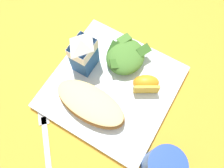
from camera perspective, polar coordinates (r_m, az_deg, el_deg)
ground at (r=0.55m, az=0.00°, el=-1.02°), size 3.00×3.00×0.00m
white_plate at (r=0.55m, az=0.00°, el=-0.72°), size 0.28×0.28×0.02m
cheesy_pizza_bread at (r=0.51m, az=-5.40°, el=-5.00°), size 0.08×0.17×0.04m
green_salad_pile at (r=0.55m, az=3.36°, el=6.93°), size 0.10×0.09×0.04m
milk_carton at (r=0.51m, az=-7.20°, el=7.87°), size 0.06×0.05×0.11m
orange_wedge_front at (r=0.52m, az=8.49°, el=0.11°), size 0.06×0.07×0.04m
metal_fork at (r=0.54m, az=-16.16°, el=-13.94°), size 0.15×0.14×0.01m
drinking_blue_cup at (r=0.47m, az=12.37°, el=-19.45°), size 0.07×0.07×0.11m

